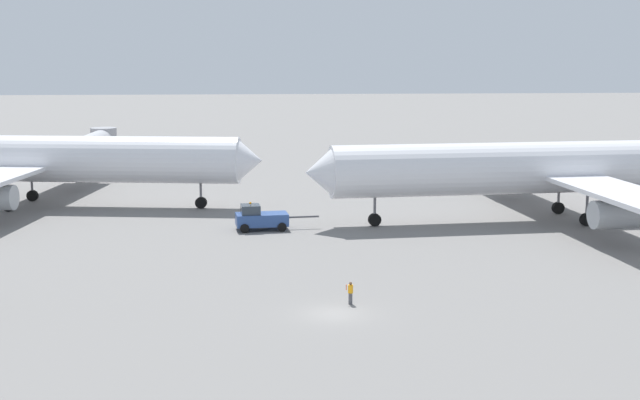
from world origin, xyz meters
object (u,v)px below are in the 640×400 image
(airliner_at_gate_left, at_px, (42,160))
(jet_bridge, at_px, (92,145))
(ground_crew_ramp_agent_by_cones, at_px, (350,293))
(airliner_being_pushed, at_px, (549,168))
(pushback_tug, at_px, (260,218))

(airliner_at_gate_left, height_order, jet_bridge, airliner_at_gate_left)
(airliner_at_gate_left, height_order, ground_crew_ramp_agent_by_cones, airliner_at_gate_left)
(airliner_at_gate_left, bearing_deg, jet_bridge, 86.97)
(airliner_being_pushed, relative_size, ground_crew_ramp_agent_by_cones, 31.18)
(airliner_at_gate_left, distance_m, ground_crew_ramp_agent_by_cones, 52.03)
(airliner_at_gate_left, relative_size, pushback_tug, 5.92)
(airliner_being_pushed, xyz_separation_m, pushback_tug, (-30.05, -2.65, -4.32))
(airliner_at_gate_left, relative_size, ground_crew_ramp_agent_by_cones, 30.66)
(jet_bridge, bearing_deg, airliner_at_gate_left, -93.03)
(pushback_tug, height_order, jet_bridge, jet_bridge)
(airliner_at_gate_left, xyz_separation_m, jet_bridge, (1.29, 24.40, -0.95))
(airliner_at_gate_left, height_order, airliner_being_pushed, airliner_at_gate_left)
(airliner_at_gate_left, xyz_separation_m, airliner_being_pushed, (54.65, -12.53, 0.11))
(pushback_tug, height_order, ground_crew_ramp_agent_by_cones, pushback_tug)
(airliner_being_pushed, bearing_deg, airliner_at_gate_left, 167.08)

